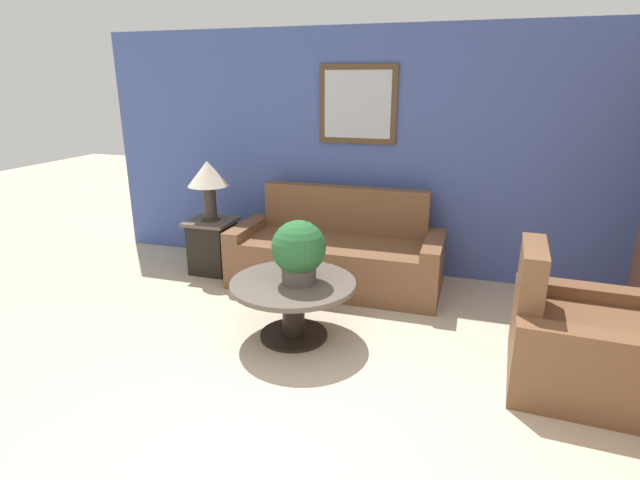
# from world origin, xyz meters

# --- Properties ---
(ground_plane) EXTENTS (20.00, 20.00, 0.00)m
(ground_plane) POSITION_xyz_m (0.00, 0.00, 0.00)
(ground_plane) COLOR #BCAD93
(wall_back) EXTENTS (6.78, 0.09, 2.60)m
(wall_back) POSITION_xyz_m (-0.01, 3.17, 1.31)
(wall_back) COLOR #42569E
(wall_back) RESTS_ON ground_plane
(couch_main) EXTENTS (2.15, 0.88, 0.99)m
(couch_main) POSITION_xyz_m (-0.45, 2.58, 0.32)
(couch_main) COLOR brown
(couch_main) RESTS_ON ground_plane
(armchair) EXTENTS (1.05, 1.04, 0.99)m
(armchair) POSITION_xyz_m (1.67, 1.33, 0.31)
(armchair) COLOR brown
(armchair) RESTS_ON ground_plane
(coffee_table) EXTENTS (1.03, 1.03, 0.50)m
(coffee_table) POSITION_xyz_m (-0.48, 1.37, 0.36)
(coffee_table) COLOR black
(coffee_table) RESTS_ON ground_plane
(side_table) EXTENTS (0.49, 0.49, 0.60)m
(side_table) POSITION_xyz_m (-1.87, 2.52, 0.31)
(side_table) COLOR black
(side_table) RESTS_ON ground_plane
(table_lamp) EXTENTS (0.44, 0.44, 0.65)m
(table_lamp) POSITION_xyz_m (-1.87, 2.52, 1.07)
(table_lamp) COLOR #2D2823
(table_lamp) RESTS_ON side_table
(potted_plant_on_table) EXTENTS (0.44, 0.44, 0.51)m
(potted_plant_on_table) POSITION_xyz_m (-0.43, 1.37, 0.77)
(potted_plant_on_table) COLOR #4C4742
(potted_plant_on_table) RESTS_ON coffee_table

